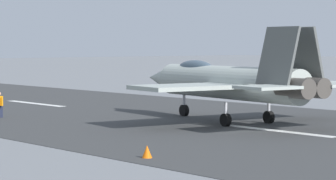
# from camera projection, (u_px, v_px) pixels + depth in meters

# --- Properties ---
(ground_plane) EXTENTS (400.00, 400.00, 0.00)m
(ground_plane) POSITION_uv_depth(u_px,v_px,m) (266.00, 130.00, 43.36)
(ground_plane) COLOR slate
(runway_strip) EXTENTS (240.00, 26.00, 0.02)m
(runway_strip) POSITION_uv_depth(u_px,v_px,m) (266.00, 130.00, 43.35)
(runway_strip) COLOR #38393A
(runway_strip) RESTS_ON ground
(fighter_jet) EXTENTS (17.28, 13.75, 5.67)m
(fighter_jet) POSITION_uv_depth(u_px,v_px,m) (228.00, 82.00, 47.36)
(fighter_jet) COLOR #A7B0A9
(fighter_jet) RESTS_ON ground
(marker_cone_near) EXTENTS (0.44, 0.44, 0.55)m
(marker_cone_near) POSITION_uv_depth(u_px,v_px,m) (147.00, 152.00, 32.59)
(marker_cone_near) COLOR orange
(marker_cone_near) RESTS_ON ground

